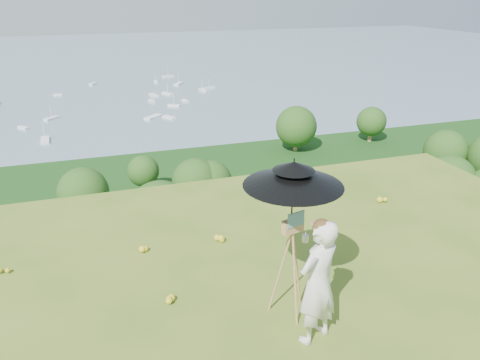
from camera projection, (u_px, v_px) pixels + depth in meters
name	position (u px, v px, depth m)	size (l,w,h in m)	color
forest_slope	(140.00, 347.00, 46.92)	(140.00, 56.00, 22.00)	black
shoreline_tier	(115.00, 229.00, 84.72)	(170.00, 28.00, 8.00)	#70675A
bay_water	(89.00, 73.00, 228.94)	(700.00, 700.00, 0.00)	slate
slope_trees	(127.00, 223.00, 41.60)	(110.00, 50.00, 6.00)	#1E4815
harbor_town	(112.00, 196.00, 82.25)	(110.00, 22.00, 5.00)	silver
moored_boats	(56.00, 112.00, 155.77)	(140.00, 140.00, 0.70)	white
painter	(318.00, 282.00, 5.95)	(0.65, 0.42, 1.77)	silver
field_easel	(291.00, 264.00, 6.48)	(0.62, 0.62, 1.64)	#A78846
sun_umbrella	(293.00, 195.00, 6.10)	(1.32, 1.32, 1.01)	black
painter_cap	(322.00, 224.00, 5.63)	(0.22, 0.26, 0.10)	#DA7884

